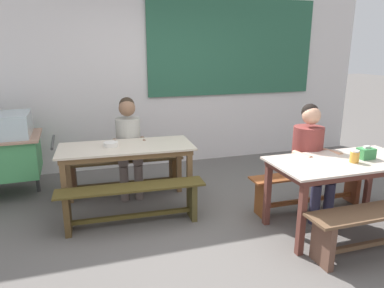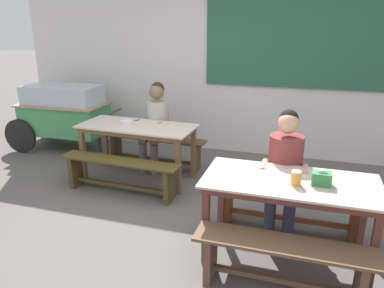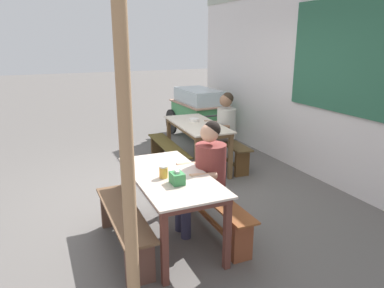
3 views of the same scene
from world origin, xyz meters
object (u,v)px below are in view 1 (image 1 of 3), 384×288
at_px(person_right_near_table, 310,153).
at_px(bench_far_front, 132,200).
at_px(soup_bowl, 111,144).
at_px(tissue_box, 366,153).
at_px(person_center_facing, 129,140).
at_px(dining_table_near, 343,168).
at_px(bench_far_back, 125,169).
at_px(bench_near_back, 309,186).
at_px(bench_near_front, 377,225).
at_px(condiment_jar, 355,156).
at_px(dining_table_far, 126,152).

bearing_deg(person_right_near_table, bench_far_front, 172.06).
distance_m(person_right_near_table, soup_bowl, 2.28).
xyz_separation_m(tissue_box, soup_bowl, (-2.46, 1.26, -0.03)).
bearing_deg(bench_far_front, person_center_facing, 83.46).
bearing_deg(person_right_near_table, soup_bowl, 159.45).
bearing_deg(person_center_facing, person_right_near_table, -33.02).
height_order(dining_table_near, bench_far_back, dining_table_near).
distance_m(bench_far_front, soup_bowl, 0.74).
xyz_separation_m(bench_near_back, tissue_box, (0.25, -0.52, 0.53)).
distance_m(bench_far_back, bench_near_front, 3.02).
bearing_deg(person_center_facing, condiment_jar, -41.16).
height_order(bench_near_back, condiment_jar, condiment_jar).
bearing_deg(bench_far_back, person_right_near_table, -33.54).
bearing_deg(condiment_jar, bench_near_back, 94.53).
distance_m(bench_near_back, person_center_facing, 2.31).
bearing_deg(tissue_box, dining_table_near, 175.75).
relative_size(dining_table_near, bench_far_back, 0.97).
relative_size(bench_far_front, tissue_box, 9.95).
relative_size(dining_table_far, bench_near_back, 1.04).
distance_m(dining_table_near, tissue_box, 0.28).
relative_size(bench_far_front, soup_bowl, 9.46).
relative_size(bench_far_back, soup_bowl, 9.38).
relative_size(bench_far_front, condiment_jar, 12.67).
distance_m(bench_far_front, condiment_jar, 2.32).
xyz_separation_m(bench_near_back, condiment_jar, (0.05, -0.59, 0.54)).
bearing_deg(bench_near_back, dining_table_far, 160.58).
xyz_separation_m(bench_far_back, person_center_facing, (0.06, -0.07, 0.42)).
bearing_deg(bench_far_front, bench_near_back, -5.92).
xyz_separation_m(bench_far_front, bench_near_front, (2.07, -1.23, 0.01)).
bearing_deg(bench_near_back, bench_near_front, -89.83).
bearing_deg(condiment_jar, person_center_facing, 138.84).
height_order(dining_table_far, person_right_near_table, person_right_near_table).
bearing_deg(bench_far_back, soup_bowl, -111.47).
bearing_deg(person_right_near_table, person_center_facing, 146.98).
bearing_deg(soup_bowl, bench_near_front, -38.31).
height_order(bench_far_back, bench_far_front, same).
bearing_deg(person_center_facing, bench_near_back, -30.63).
height_order(dining_table_far, condiment_jar, condiment_jar).
relative_size(dining_table_far, bench_near_front, 1.12).
distance_m(dining_table_far, bench_far_back, 0.63).
xyz_separation_m(dining_table_far, bench_far_back, (0.02, 0.51, -0.38)).
xyz_separation_m(dining_table_far, soup_bowl, (-0.17, 0.02, 0.11)).
bearing_deg(dining_table_near, bench_near_back, 90.17).
distance_m(dining_table_far, condiment_jar, 2.47).
bearing_deg(soup_bowl, person_right_near_table, -20.55).
distance_m(person_right_near_table, tissue_box, 0.57).
xyz_separation_m(dining_table_near, tissue_box, (0.25, -0.02, 0.14)).
distance_m(dining_table_near, soup_bowl, 2.54).
xyz_separation_m(bench_far_front, person_right_near_table, (1.99, -0.28, 0.43)).
bearing_deg(dining_table_far, bench_near_back, -19.42).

